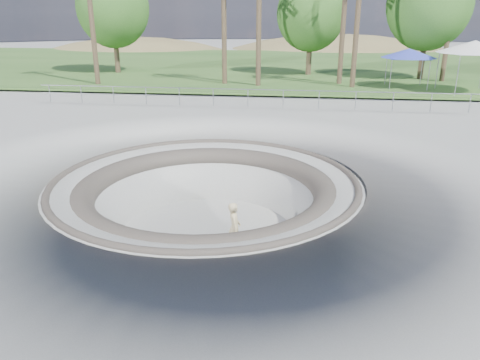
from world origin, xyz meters
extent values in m
plane|color=#ABAAA5|center=(0.00, 0.00, 0.00)|extent=(180.00, 180.00, 0.00)
torus|color=#ABAAA5|center=(0.00, 0.00, -2.00)|extent=(14.00, 14.00, 4.00)
cylinder|color=#ABAAA5|center=(0.00, 0.00, -1.95)|extent=(6.60, 6.60, 0.10)
torus|color=#4A433B|center=(0.00, 0.00, -0.02)|extent=(10.24, 10.24, 0.24)
torus|color=#4A433B|center=(0.00, 0.00, -0.45)|extent=(8.91, 8.91, 0.81)
cube|color=#325823|center=(0.00, 34.00, 0.22)|extent=(180.00, 36.00, 0.12)
ellipsoid|color=brown|center=(-22.00, 55.00, -6.44)|extent=(50.40, 36.00, 23.40)
ellipsoid|color=brown|center=(8.00, 60.00, -7.87)|extent=(61.60, 44.00, 28.60)
cylinder|color=gray|center=(0.00, 12.00, 1.17)|extent=(25.00, 0.05, 0.05)
cylinder|color=gray|center=(0.00, 12.00, 0.72)|extent=(25.00, 0.05, 0.05)
cube|color=#8E5C39|center=(1.19, -1.45, -1.83)|extent=(0.83, 0.38, 0.02)
cylinder|color=#B9B8BE|center=(1.19, -1.45, -1.86)|extent=(0.07, 0.17, 0.04)
cylinder|color=#B9B8BE|center=(1.19, -1.45, -1.86)|extent=(0.07, 0.17, 0.04)
cylinder|color=beige|center=(1.19, -1.45, -1.87)|extent=(0.07, 0.04, 0.06)
cylinder|color=beige|center=(1.19, -1.45, -1.87)|extent=(0.07, 0.04, 0.06)
cylinder|color=beige|center=(1.19, -1.45, -1.87)|extent=(0.07, 0.04, 0.06)
cylinder|color=beige|center=(1.19, -1.45, -1.87)|extent=(0.07, 0.04, 0.06)
imported|color=#CFBA86|center=(1.19, -1.45, -0.99)|extent=(0.52, 0.68, 1.66)
cylinder|color=gray|center=(12.36, 16.98, 1.49)|extent=(0.06, 0.06, 2.42)
cylinder|color=gray|center=(12.36, 20.05, 1.49)|extent=(0.06, 0.06, 2.42)
cube|color=silver|center=(13.90, 18.52, 2.81)|extent=(3.74, 3.74, 0.08)
cone|color=silver|center=(13.90, 18.52, 3.19)|extent=(6.46, 6.46, 0.77)
cylinder|color=gray|center=(8.97, 18.92, 1.25)|extent=(0.06, 0.06, 1.94)
cylinder|color=gray|center=(11.44, 18.92, 1.25)|extent=(0.06, 0.06, 1.94)
cylinder|color=gray|center=(8.97, 21.39, 1.25)|extent=(0.06, 0.06, 1.94)
cylinder|color=gray|center=(11.44, 21.39, 1.25)|extent=(0.06, 0.06, 1.94)
cube|color=#313EB2|center=(10.21, 20.15, 2.31)|extent=(2.72, 2.72, 0.08)
cone|color=#313EB2|center=(10.21, 20.15, 2.61)|extent=(5.23, 5.23, 0.62)
cylinder|color=brown|center=(-11.95, 18.76, 6.02)|extent=(0.36, 0.36, 11.70)
cylinder|color=brown|center=(-2.72, 20.27, 4.40)|extent=(0.36, 0.36, 8.45)
cylinder|color=brown|center=(-0.17, 19.59, 5.15)|extent=(0.36, 0.36, 9.97)
cylinder|color=brown|center=(5.71, 21.34, 4.30)|extent=(0.36, 0.36, 8.26)
cylinder|color=brown|center=(6.51, 19.78, 4.91)|extent=(0.36, 0.36, 9.48)
cylinder|color=brown|center=(13.59, 23.68, 5.16)|extent=(0.36, 0.36, 9.98)
cylinder|color=brown|center=(-13.10, 25.60, 2.73)|extent=(0.44, 0.44, 5.12)
ellipsoid|color=#2F5B1F|center=(-13.10, 25.60, 5.65)|extent=(6.11, 5.56, 6.67)
cylinder|color=brown|center=(3.44, 26.41, 2.50)|extent=(0.44, 0.44, 4.67)
ellipsoid|color=#2F5B1F|center=(3.44, 26.41, 5.17)|extent=(5.57, 5.07, 6.08)
cylinder|color=brown|center=(12.23, 24.87, 2.82)|extent=(0.44, 0.44, 5.31)
ellipsoid|color=#2F5B1F|center=(12.23, 24.87, 5.86)|extent=(6.34, 5.76, 6.92)
camera|label=1|loc=(3.11, -14.39, 5.31)|focal=35.00mm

